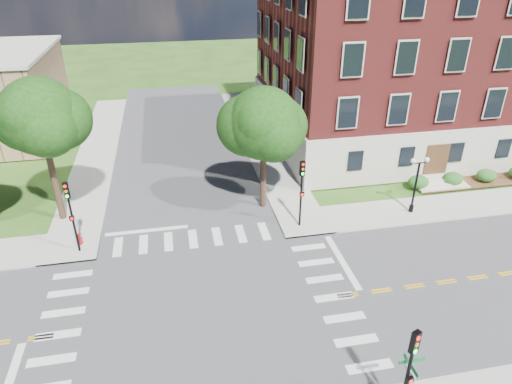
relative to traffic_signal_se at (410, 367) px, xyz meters
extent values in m
plane|color=#274C15|center=(-7.19, 7.58, -3.19)|extent=(160.00, 160.00, 0.00)
cube|color=#3D3D3F|center=(-7.19, 7.58, -3.18)|extent=(90.00, 12.00, 0.01)
cube|color=#3D3D3F|center=(-7.19, 7.58, -3.18)|extent=(12.00, 90.00, 0.01)
cube|color=#9E9B93|center=(15.81, 15.33, -3.13)|extent=(34.00, 3.50, 0.12)
cube|color=#9E9B93|center=(0.56, 30.58, -3.13)|extent=(3.50, 34.00, 0.12)
cube|color=#9E9B93|center=(-14.94, 30.58, -3.13)|extent=(3.50, 34.00, 0.12)
cube|color=silver|center=(1.61, 10.58, -3.19)|extent=(0.40, 5.50, 0.00)
cube|color=#B7B2A2|center=(16.81, 29.58, -0.97)|extent=(30.00, 20.00, 4.20)
cube|color=maroon|center=(16.81, 29.58, 7.03)|extent=(29.55, 19.70, 11.80)
cube|color=#472D19|center=(12.81, 19.54, -1.37)|extent=(2.00, 0.10, 2.80)
cylinder|color=black|center=(-16.00, 19.07, -0.58)|extent=(0.44, 0.44, 4.97)
sphere|color=#10360E|center=(-16.00, 19.07, 4.41)|extent=(4.99, 4.99, 4.99)
cylinder|color=black|center=(-1.75, 18.18, -1.17)|extent=(0.44, 0.44, 3.80)
sphere|color=#10360E|center=(-1.75, 18.18, 3.27)|extent=(5.07, 5.07, 5.07)
cube|color=black|center=(0.00, 0.02, 1.23)|extent=(0.38, 0.32, 1.00)
cylinder|color=red|center=(0.00, -0.11, 1.56)|extent=(0.19, 0.11, 0.18)
cylinder|color=orange|center=(0.00, -0.11, 1.23)|extent=(0.19, 0.11, 0.18)
cylinder|color=#19E533|center=(0.00, -0.11, 0.90)|extent=(0.19, 0.11, 0.18)
cube|color=black|center=(0.00, -0.16, -0.57)|extent=(0.32, 0.22, 0.30)
cylinder|color=black|center=(0.13, 14.94, -1.17)|extent=(0.14, 0.14, 3.80)
cube|color=black|center=(0.13, 14.94, 1.23)|extent=(0.36, 0.28, 1.00)
cylinder|color=red|center=(0.13, 14.81, 1.56)|extent=(0.19, 0.08, 0.18)
cylinder|color=orange|center=(0.13, 14.81, 1.23)|extent=(0.19, 0.08, 0.18)
cylinder|color=#19E533|center=(0.13, 14.81, 0.90)|extent=(0.19, 0.08, 0.18)
cube|color=black|center=(0.13, 14.76, -0.57)|extent=(0.32, 0.18, 0.30)
cylinder|color=black|center=(-14.30, 14.70, -1.17)|extent=(0.14, 0.14, 3.80)
cube|color=black|center=(-14.30, 14.70, 1.23)|extent=(0.37, 0.31, 1.00)
cylinder|color=red|center=(-14.30, 14.57, 1.56)|extent=(0.19, 0.10, 0.18)
cylinder|color=orange|center=(-14.30, 14.57, 1.23)|extent=(0.19, 0.10, 0.18)
cylinder|color=#19E533|center=(-14.30, 14.57, 0.90)|extent=(0.19, 0.10, 0.18)
cube|color=black|center=(-14.30, 14.52, -0.57)|extent=(0.32, 0.21, 0.30)
cylinder|color=black|center=(8.54, 15.14, -2.82)|extent=(0.32, 0.32, 0.50)
cylinder|color=black|center=(8.54, 15.14, -1.17)|extent=(0.16, 0.16, 3.80)
cube|color=black|center=(8.54, 15.14, 0.78)|extent=(1.00, 0.06, 0.06)
sphere|color=white|center=(8.04, 15.14, 0.98)|extent=(0.36, 0.36, 0.36)
sphere|color=white|center=(9.04, 15.14, 0.98)|extent=(0.36, 0.36, 0.36)
cube|color=#0C672F|center=(0.25, 0.29, -0.07)|extent=(1.10, 0.03, 0.20)
cube|color=#0C672F|center=(0.25, 0.29, -0.32)|extent=(0.03, 1.10, 0.20)
cube|color=silver|center=(0.30, 0.29, -0.77)|extent=(0.03, 0.75, 0.25)
cylinder|color=#A30C13|center=(-14.35, 15.51, -3.02)|extent=(0.32, 0.32, 0.10)
cylinder|color=#A30C13|center=(-14.35, 15.51, -2.77)|extent=(0.22, 0.22, 0.60)
sphere|color=#A30C13|center=(-14.35, 15.51, -2.44)|extent=(0.24, 0.24, 0.24)
cylinder|color=#A30C13|center=(-14.35, 15.51, -2.69)|extent=(0.35, 0.12, 0.12)
cylinder|color=#A30C13|center=(-14.35, 15.51, -2.69)|extent=(0.12, 0.35, 0.12)
camera|label=1|loc=(-7.92, -10.55, 13.78)|focal=32.00mm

